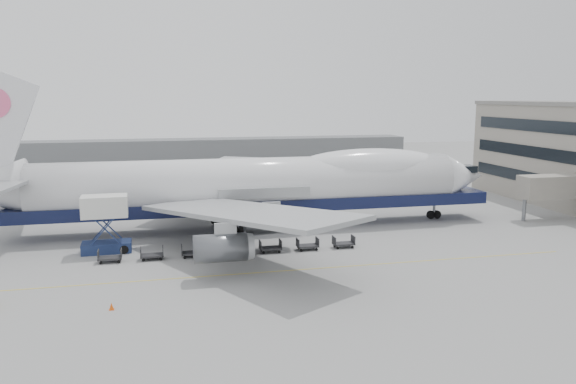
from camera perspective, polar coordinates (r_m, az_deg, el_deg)
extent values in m
plane|color=gray|center=(59.54, -1.79, -6.30)|extent=(260.00, 260.00, 0.00)
cube|color=gold|center=(53.91, -0.54, -8.02)|extent=(60.00, 0.15, 0.01)
cube|color=gray|center=(82.85, 25.24, 0.51)|extent=(9.00, 3.00, 3.00)
cylinder|color=slate|center=(80.94, 22.86, -1.68)|extent=(0.50, 0.50, 3.00)
cube|color=slate|center=(126.81, -12.47, 3.65)|extent=(110.00, 8.00, 7.00)
cylinder|color=white|center=(69.86, -3.73, 0.87)|extent=(52.00, 6.40, 6.40)
cube|color=#0F1537|center=(70.47, -2.91, -1.16)|extent=(60.00, 5.76, 1.50)
cone|color=white|center=(79.77, 17.30, 1.55)|extent=(6.00, 6.40, 6.40)
ellipsoid|color=white|center=(73.72, 8.32, 2.63)|extent=(20.67, 5.78, 4.56)
cube|color=#9EA0A3|center=(55.63, -4.39, -2.06)|extent=(20.35, 26.74, 2.26)
cube|color=#9EA0A3|center=(83.59, -7.35, 1.86)|extent=(20.35, 26.74, 2.26)
cylinder|color=#595B60|center=(88.33, -9.56, 0.78)|extent=(4.80, 2.60, 2.60)
cylinder|color=#595B60|center=(80.07, -4.87, -0.04)|extent=(4.80, 2.60, 2.60)
cylinder|color=#595B60|center=(60.71, -2.17, -3.16)|extent=(4.80, 2.60, 2.60)
cylinder|color=#595B60|center=(51.22, -6.90, -5.67)|extent=(4.80, 2.60, 2.60)
cylinder|color=slate|center=(78.58, 14.61, -1.73)|extent=(0.36, 0.36, 2.50)
cylinder|color=black|center=(78.71, 14.59, -2.23)|extent=(1.10, 0.45, 1.10)
cylinder|color=slate|center=(67.37, -5.80, -3.35)|extent=(0.36, 0.36, 2.50)
cylinder|color=black|center=(67.53, -5.79, -3.93)|extent=(1.10, 0.45, 1.10)
cylinder|color=slate|center=(73.19, -6.39, -2.31)|extent=(0.36, 0.36, 2.50)
cylinder|color=black|center=(73.34, -6.38, -2.84)|extent=(1.10, 0.45, 1.10)
cube|color=navy|center=(63.07, -17.92, -5.34)|extent=(5.17, 2.60, 1.12)
cube|color=silver|center=(62.10, -18.14, -1.37)|extent=(4.77, 2.79, 2.24)
cube|color=navy|center=(61.45, -18.12, -3.59)|extent=(3.64, 0.23, 4.02)
cube|color=navy|center=(63.63, -17.95, -3.13)|extent=(3.64, 0.23, 4.02)
cube|color=slate|center=(63.70, -18.01, -1.10)|extent=(2.48, 1.30, 0.15)
cylinder|color=black|center=(62.31, -19.69, -5.71)|extent=(0.92, 0.36, 0.92)
cylinder|color=black|center=(64.27, -19.48, -5.24)|extent=(0.92, 0.36, 0.92)
cylinder|color=black|center=(61.97, -16.30, -5.62)|extent=(0.92, 0.36, 0.92)
cylinder|color=black|center=(63.94, -16.20, -5.14)|extent=(0.92, 0.36, 0.92)
cone|color=#E04E0B|center=(46.63, -17.50, -11.01)|extent=(0.37, 0.37, 0.58)
cube|color=#E04E0B|center=(46.73, -17.48, -11.32)|extent=(0.39, 0.39, 0.03)
cube|color=#2D2D30|center=(59.24, -17.63, -6.40)|extent=(2.30, 1.35, 0.18)
cube|color=#2D2D30|center=(59.24, -18.72, -6.06)|extent=(0.08, 1.35, 0.90)
cube|color=#2D2D30|center=(59.05, -16.59, -6.00)|extent=(0.08, 1.35, 0.90)
cylinder|color=black|center=(58.88, -18.49, -6.85)|extent=(0.30, 0.12, 0.30)
cylinder|color=black|center=(59.93, -18.39, -6.55)|extent=(0.30, 0.12, 0.30)
cylinder|color=black|center=(58.73, -16.83, -6.80)|extent=(0.30, 0.12, 0.30)
cylinder|color=black|center=(59.78, -16.76, -6.51)|extent=(0.30, 0.12, 0.30)
cube|color=#2D2D30|center=(59.02, -13.65, -6.27)|extent=(2.30, 1.35, 0.18)
cube|color=#2D2D30|center=(58.94, -14.74, -5.94)|extent=(0.08, 1.35, 0.90)
cube|color=#2D2D30|center=(58.90, -12.59, -5.86)|extent=(0.08, 1.35, 0.90)
cylinder|color=black|center=(58.60, -14.48, -6.73)|extent=(0.30, 0.12, 0.30)
cylinder|color=black|center=(59.65, -14.45, -6.43)|extent=(0.30, 0.12, 0.30)
cylinder|color=black|center=(58.57, -12.81, -6.67)|extent=(0.30, 0.12, 0.30)
cylinder|color=black|center=(59.62, -12.81, -6.37)|extent=(0.30, 0.12, 0.30)
cube|color=#2D2D30|center=(59.09, -9.66, -6.11)|extent=(2.30, 1.35, 0.18)
cube|color=#2D2D30|center=(58.93, -10.74, -5.78)|extent=(0.08, 1.35, 0.90)
cube|color=#2D2D30|center=(59.05, -8.60, -5.69)|extent=(0.08, 1.35, 0.90)
cylinder|color=black|center=(58.60, -10.45, -6.58)|extent=(0.30, 0.12, 0.30)
cylinder|color=black|center=(59.66, -10.50, -6.28)|extent=(0.30, 0.12, 0.30)
cylinder|color=black|center=(58.69, -8.78, -6.50)|extent=(0.30, 0.12, 0.30)
cylinder|color=black|center=(59.75, -8.86, -6.21)|extent=(0.30, 0.12, 0.30)
cube|color=#2D2D30|center=(59.43, -5.70, -5.93)|extent=(2.30, 1.35, 0.18)
cube|color=#2D2D30|center=(59.21, -6.76, -5.61)|extent=(0.08, 1.35, 0.90)
cube|color=#2D2D30|center=(59.47, -4.65, -5.50)|extent=(0.08, 1.35, 0.90)
cylinder|color=black|center=(58.90, -6.45, -6.39)|extent=(0.30, 0.12, 0.30)
cylinder|color=black|center=(59.95, -6.57, -6.10)|extent=(0.30, 0.12, 0.30)
cylinder|color=black|center=(59.10, -4.80, -6.30)|extent=(0.30, 0.12, 0.30)
cylinder|color=black|center=(60.15, -4.95, -6.02)|extent=(0.30, 0.12, 0.30)
cube|color=#2D2D30|center=(60.06, -1.80, -5.71)|extent=(2.30, 1.35, 0.18)
cube|color=#2D2D30|center=(59.76, -2.84, -5.40)|extent=(0.08, 1.35, 0.90)
cube|color=#2D2D30|center=(60.17, -0.77, -5.29)|extent=(0.08, 1.35, 0.90)
cylinder|color=black|center=(59.47, -2.50, -6.18)|extent=(0.30, 0.12, 0.30)
cylinder|color=black|center=(60.51, -2.70, -5.90)|extent=(0.30, 0.12, 0.30)
cylinder|color=black|center=(59.79, -0.89, -6.08)|extent=(0.30, 0.12, 0.30)
cylinder|color=black|center=(60.82, -1.11, -5.81)|extent=(0.30, 0.12, 0.30)
cube|color=#2D2D30|center=(60.95, 1.99, -5.48)|extent=(2.30, 1.35, 0.18)
cube|color=#2D2D30|center=(60.58, 0.99, -5.18)|extent=(0.08, 1.35, 0.90)
cube|color=#2D2D30|center=(61.14, 3.00, -5.06)|extent=(0.08, 1.35, 0.90)
cylinder|color=black|center=(60.31, 1.34, -5.94)|extent=(0.30, 0.12, 0.30)
cylinder|color=black|center=(61.34, 1.09, -5.67)|extent=(0.30, 0.12, 0.30)
cylinder|color=black|center=(60.74, 2.90, -5.84)|extent=(0.30, 0.12, 0.30)
cylinder|color=black|center=(61.76, 2.62, -5.57)|extent=(0.30, 0.12, 0.30)
cube|color=#2D2D30|center=(62.11, 5.66, -5.24)|extent=(2.30, 1.35, 0.18)
cube|color=#2D2D30|center=(61.67, 4.69, -4.95)|extent=(0.08, 1.35, 0.90)
cube|color=#2D2D30|center=(62.36, 6.63, -4.81)|extent=(0.08, 1.35, 0.90)
cylinder|color=black|center=(61.42, 5.06, -5.69)|extent=(0.30, 0.12, 0.30)
cylinder|color=black|center=(62.43, 4.75, -5.43)|extent=(0.30, 0.12, 0.30)
cylinder|color=black|center=(61.96, 6.57, -5.58)|extent=(0.30, 0.12, 0.30)
cylinder|color=black|center=(62.96, 6.23, -5.32)|extent=(0.30, 0.12, 0.30)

